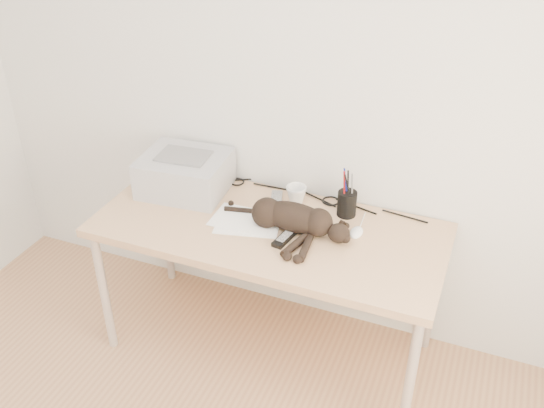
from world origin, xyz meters
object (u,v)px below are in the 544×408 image
at_px(cat, 290,218).
at_px(mouse, 356,230).
at_px(mug, 296,195).
at_px(desk, 275,240).
at_px(printer, 185,173).
at_px(pen_cup, 347,203).

xyz_separation_m(cat, mouse, (0.29, 0.09, -0.05)).
height_order(cat, mug, cat).
relative_size(cat, mug, 6.34).
bearing_deg(mouse, mug, 158.73).
bearing_deg(mouse, cat, -162.00).
xyz_separation_m(desk, printer, (-0.51, 0.07, 0.23)).
bearing_deg(mouse, pen_cup, 124.20).
distance_m(desk, mug, 0.24).
distance_m(desk, printer, 0.56).
bearing_deg(pen_cup, mouse, -57.13).
bearing_deg(cat, pen_cup, 49.82).
xyz_separation_m(desk, mug, (0.05, 0.15, 0.18)).
bearing_deg(cat, desk, 145.50).
bearing_deg(mug, desk, -107.33).
bearing_deg(mug, pen_cup, -2.09).
xyz_separation_m(mug, pen_cup, (0.25, -0.01, 0.02)).
distance_m(printer, pen_cup, 0.81).
distance_m(printer, mug, 0.56).
relative_size(cat, mouse, 6.47).
bearing_deg(cat, mouse, 19.19).
height_order(pen_cup, mouse, pen_cup).
relative_size(mug, mouse, 1.02).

